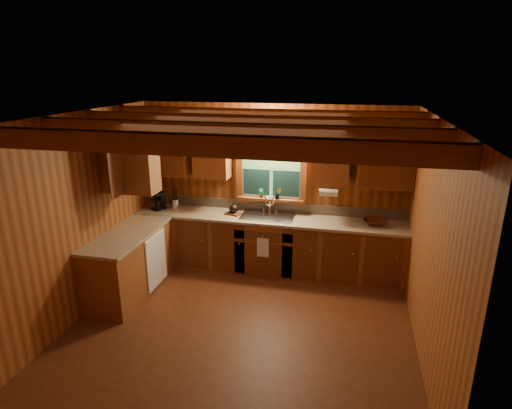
{
  "coord_description": "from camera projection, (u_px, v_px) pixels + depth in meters",
  "views": [
    {
      "loc": [
        1.21,
        -4.48,
        3.09
      ],
      "look_at": [
        0.0,
        0.8,
        1.35
      ],
      "focal_mm": 29.64,
      "sensor_mm": 36.0,
      "label": 1
    }
  ],
  "objects": [
    {
      "name": "backsplash",
      "position": [
        271.0,
        206.0,
        6.8
      ],
      "size": [
        4.2,
        0.02,
        0.16
      ],
      "primitive_type": "cube",
      "color": "tan",
      "rests_on": "room"
    },
    {
      "name": "ceiling_beams",
      "position": [
        240.0,
        127.0,
        4.59
      ],
      "size": [
        4.2,
        2.54,
        0.18
      ],
      "color": "brown",
      "rests_on": "room"
    },
    {
      "name": "wall_sconce",
      "position": [
        270.0,
        134.0,
        6.31
      ],
      "size": [
        0.45,
        0.21,
        0.17
      ],
      "color": "black",
      "rests_on": "room"
    },
    {
      "name": "dishwasher_panel",
      "position": [
        156.0,
        260.0,
        6.17
      ],
      "size": [
        0.02,
        0.6,
        0.8
      ],
      "primitive_type": "cube",
      "color": "white",
      "rests_on": "base_cabinets"
    },
    {
      "name": "utensil_crock",
      "position": [
        175.0,
        203.0,
        6.92
      ],
      "size": [
        0.13,
        0.13,
        0.37
      ],
      "rotation": [
        0.0,
        0.0,
        -0.16
      ],
      "color": "silver",
      "rests_on": "countertop"
    },
    {
      "name": "coffee_maker",
      "position": [
        159.0,
        200.0,
        6.89
      ],
      "size": [
        0.16,
        0.21,
        0.29
      ],
      "rotation": [
        0.0,
        0.0,
        -0.41
      ],
      "color": "black",
      "rests_on": "countertop"
    },
    {
      "name": "potted_plant_right",
      "position": [
        278.0,
        194.0,
        6.61
      ],
      "size": [
        0.1,
        0.08,
        0.18
      ],
      "primitive_type": "imported",
      "rotation": [
        0.0,
        0.0,
        0.03
      ],
      "color": "#582B13",
      "rests_on": "window_sill"
    },
    {
      "name": "window_sill",
      "position": [
        270.0,
        199.0,
        6.7
      ],
      "size": [
        1.06,
        0.14,
        0.04
      ],
      "primitive_type": "cube",
      "color": "brown",
      "rests_on": "room"
    },
    {
      "name": "window",
      "position": [
        271.0,
        173.0,
        6.62
      ],
      "size": [
        1.12,
        0.08,
        1.0
      ],
      "color": "brown",
      "rests_on": "room"
    },
    {
      "name": "sink",
      "position": [
        268.0,
        219.0,
        6.58
      ],
      "size": [
        0.82,
        0.48,
        0.43
      ],
      "color": "silver",
      "rests_on": "countertop"
    },
    {
      "name": "cutting_board",
      "position": [
        233.0,
        214.0,
        6.68
      ],
      "size": [
        0.29,
        0.24,
        0.02
      ],
      "primitive_type": "cube",
      "rotation": [
        0.0,
        0.0,
        -0.28
      ],
      "color": "#582B13",
      "rests_on": "countertop"
    },
    {
      "name": "countertop",
      "position": [
        232.0,
        222.0,
        6.39
      ],
      "size": [
        4.2,
        2.24,
        0.04
      ],
      "color": "tan",
      "rests_on": "base_cabinets"
    },
    {
      "name": "paper_towel_roll",
      "position": [
        329.0,
        193.0,
        6.16
      ],
      "size": [
        0.27,
        0.11,
        0.11
      ],
      "primitive_type": "cylinder",
      "rotation": [
        0.0,
        1.57,
        0.0
      ],
      "color": "white",
      "rests_on": "upper_cabinets"
    },
    {
      "name": "room",
      "position": [
        241.0,
        229.0,
        4.96
      ],
      "size": [
        4.2,
        4.2,
        4.2
      ],
      "color": "#532A14",
      "rests_on": "ground"
    },
    {
      "name": "dish_towel",
      "position": [
        263.0,
        248.0,
        6.37
      ],
      "size": [
        0.18,
        0.01,
        0.3
      ],
      "primitive_type": "cube",
      "color": "white",
      "rests_on": "base_cabinets"
    },
    {
      "name": "base_cabinets",
      "position": [
        232.0,
        250.0,
        6.52
      ],
      "size": [
        4.2,
        2.22,
        0.86
      ],
      "color": "brown",
      "rests_on": "ground"
    },
    {
      "name": "teakettle",
      "position": [
        233.0,
        209.0,
        6.65
      ],
      "size": [
        0.13,
        0.13,
        0.17
      ],
      "rotation": [
        0.0,
        0.0,
        0.37
      ],
      "color": "black",
      "rests_on": "cutting_board"
    },
    {
      "name": "potted_plant_left",
      "position": [
        261.0,
        193.0,
        6.67
      ],
      "size": [
        0.1,
        0.08,
        0.16
      ],
      "primitive_type": "imported",
      "rotation": [
        0.0,
        0.0,
        0.33
      ],
      "color": "#582B13",
      "rests_on": "window_sill"
    },
    {
      "name": "wicker_basket",
      "position": [
        374.0,
        222.0,
        6.23
      ],
      "size": [
        0.34,
        0.34,
        0.08
      ],
      "primitive_type": "imported",
      "rotation": [
        0.0,
        0.0,
        0.04
      ],
      "color": "#48230C",
      "rests_on": "countertop"
    },
    {
      "name": "upper_cabinets",
      "position": [
        228.0,
        158.0,
        6.23
      ],
      "size": [
        4.19,
        1.77,
        0.78
      ],
      "color": "brown",
      "rests_on": "room"
    }
  ]
}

